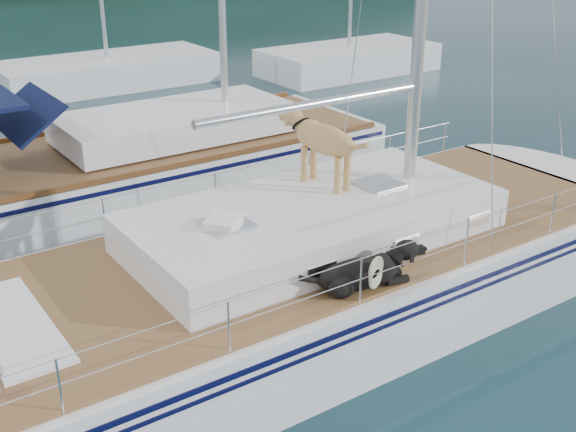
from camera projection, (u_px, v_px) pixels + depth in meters
ground at (267, 331)px, 10.34m from camera, size 120.00×120.00×0.00m
main_sailboat at (273, 287)px, 10.12m from camera, size 12.00×3.80×14.01m
neighbor_sailboat at (130, 170)px, 14.81m from camera, size 11.00×3.50×13.30m
bg_boat_center at (108, 72)px, 24.35m from camera, size 7.20×3.00×11.65m
bg_boat_east at (349, 60)px, 26.25m from camera, size 6.40×3.00×11.65m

